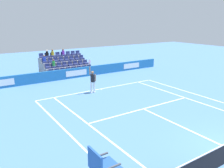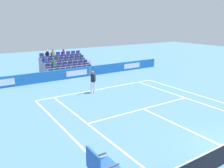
% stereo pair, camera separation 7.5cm
% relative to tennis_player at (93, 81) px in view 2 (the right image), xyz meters
% --- Properties ---
extents(line_baseline, '(10.97, 0.10, 0.01)m').
position_rel_tennis_player_xyz_m(line_baseline, '(-1.05, -0.54, -0.99)').
color(line_baseline, white).
rests_on(line_baseline, ground).
extents(line_service, '(8.23, 0.10, 0.01)m').
position_rel_tennis_player_xyz_m(line_service, '(-1.05, 4.95, -0.99)').
color(line_service, white).
rests_on(line_service, ground).
extents(line_centre_service, '(0.10, 6.40, 0.01)m').
position_rel_tennis_player_xyz_m(line_centre_service, '(-1.05, 8.15, -0.99)').
color(line_centre_service, white).
rests_on(line_centre_service, ground).
extents(line_singles_sideline_left, '(0.10, 11.89, 0.01)m').
position_rel_tennis_player_xyz_m(line_singles_sideline_left, '(3.06, 5.40, -0.99)').
color(line_singles_sideline_left, white).
rests_on(line_singles_sideline_left, ground).
extents(line_singles_sideline_right, '(0.10, 11.89, 0.01)m').
position_rel_tennis_player_xyz_m(line_singles_sideline_right, '(-5.17, 5.40, -0.99)').
color(line_singles_sideline_right, white).
rests_on(line_singles_sideline_right, ground).
extents(line_doubles_sideline_left, '(0.10, 11.89, 0.01)m').
position_rel_tennis_player_xyz_m(line_doubles_sideline_left, '(4.43, 5.40, -0.99)').
color(line_doubles_sideline_left, white).
rests_on(line_doubles_sideline_left, ground).
extents(line_doubles_sideline_right, '(0.10, 11.89, 0.01)m').
position_rel_tennis_player_xyz_m(line_doubles_sideline_right, '(-6.54, 5.40, -0.99)').
color(line_doubles_sideline_right, white).
rests_on(line_doubles_sideline_right, ground).
extents(line_centre_mark, '(0.10, 0.20, 0.01)m').
position_rel_tennis_player_xyz_m(line_centre_mark, '(-1.05, -0.44, -0.99)').
color(line_centre_mark, white).
rests_on(line_centre_mark, ground).
extents(sponsor_barrier, '(21.16, 0.22, 1.00)m').
position_rel_tennis_player_xyz_m(sponsor_barrier, '(-1.05, -5.38, -0.49)').
color(sponsor_barrier, '#1E66AD').
rests_on(sponsor_barrier, ground).
extents(tennis_player, '(0.52, 0.39, 2.85)m').
position_rel_tennis_player_xyz_m(tennis_player, '(0.00, 0.00, 0.00)').
color(tennis_player, white).
rests_on(tennis_player, ground).
extents(stadium_stand, '(4.96, 3.80, 2.53)m').
position_rel_tennis_player_xyz_m(stadium_stand, '(-1.04, -8.33, -0.31)').
color(stadium_stand, gray).
rests_on(stadium_stand, ground).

